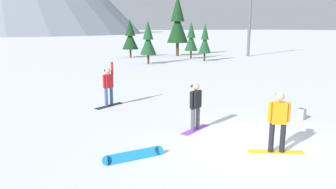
% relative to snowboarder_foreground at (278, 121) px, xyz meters
% --- Properties ---
extents(ground_plane, '(800.00, 800.00, 0.00)m').
position_rel_snowboarder_foreground_xyz_m(ground_plane, '(-0.16, 0.94, -0.95)').
color(ground_plane, white).
extents(snowboarder_foreground, '(1.52, 1.05, 1.79)m').
position_rel_snowboarder_foreground_xyz_m(snowboarder_foreground, '(0.00, 0.00, 0.00)').
color(snowboarder_foreground, yellow).
rests_on(snowboarder_foreground, ground_plane).
extents(snowboarder_midground, '(1.43, 0.86, 1.69)m').
position_rel_snowboarder_foreground_xyz_m(snowboarder_midground, '(-0.97, 2.85, -0.06)').
color(snowboarder_midground, '#993FD8').
rests_on(snowboarder_midground, ground_plane).
extents(snowboarder_background, '(1.54, 0.93, 2.03)m').
position_rel_snowboarder_foreground_xyz_m(snowboarder_background, '(-2.63, 7.66, 0.01)').
color(snowboarder_background, black).
rests_on(snowboarder_background, ground_plane).
extents(loose_snowboard_near_right, '(1.80, 0.19, 0.24)m').
position_rel_snowboarder_foreground_xyz_m(loose_snowboard_near_right, '(-3.86, 1.46, -0.82)').
color(loose_snowboard_near_right, '#1E8CD8').
rests_on(loose_snowboard_near_right, ground_plane).
extents(backpack_grey, '(0.30, 0.35, 0.47)m').
position_rel_snowboarder_foreground_xyz_m(backpack_grey, '(3.45, 2.03, -0.73)').
color(backpack_grey, gray).
rests_on(backpack_grey, ground_plane).
extents(pine_tree_twin, '(1.61, 1.61, 4.24)m').
position_rel_snowboarder_foreground_xyz_m(pine_tree_twin, '(6.05, 22.60, 1.36)').
color(pine_tree_twin, '#472D19').
rests_on(pine_tree_twin, ground_plane).
extents(pine_tree_broad, '(1.52, 1.52, 4.20)m').
position_rel_snowboarder_foreground_xyz_m(pine_tree_broad, '(12.72, 25.37, 1.34)').
color(pine_tree_broad, '#472D19').
rests_on(pine_tree_broad, ground_plane).
extents(pine_tree_leaning, '(2.68, 2.68, 7.59)m').
position_rel_snowboarder_foreground_xyz_m(pine_tree_leaning, '(13.17, 29.39, 3.19)').
color(pine_tree_leaning, '#472D19').
rests_on(pine_tree_leaning, ground_plane).
extents(pine_tree_tall, '(1.31, 1.31, 4.04)m').
position_rel_snowboarder_foreground_xyz_m(pine_tree_tall, '(12.58, 22.35, 1.25)').
color(pine_tree_tall, '#472D19').
rests_on(pine_tree_tall, ground_plane).
extents(pine_tree_young, '(1.94, 1.94, 4.57)m').
position_rel_snowboarder_foreground_xyz_m(pine_tree_young, '(6.98, 29.93, 1.55)').
color(pine_tree_young, '#472D19').
rests_on(pine_tree_young, ground_plane).
extents(ski_lift_tower, '(3.44, 0.36, 9.75)m').
position_rel_snowboarder_foreground_xyz_m(ski_lift_tower, '(20.82, 24.76, 4.67)').
color(ski_lift_tower, '#595B60').
rests_on(ski_lift_tower, ground_plane).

